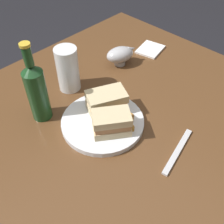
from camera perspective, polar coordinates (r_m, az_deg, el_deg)
name	(u,v)px	position (r m, az deg, el deg)	size (l,w,h in m)	color
ground_plane	(118,213)	(1.48, 1.20, -20.68)	(6.00, 6.00, 0.00)	black
dining_table	(119,175)	(1.15, 1.47, -13.22)	(1.08, 1.00, 0.73)	brown
plate	(103,122)	(0.83, -2.00, -2.12)	(0.25, 0.25, 0.02)	white
sandwich_half_left	(112,123)	(0.77, -0.10, -2.29)	(0.13, 0.12, 0.07)	beige
sandwich_half_right	(107,101)	(0.83, -1.17, 2.32)	(0.14, 0.12, 0.07)	beige
potato_wedge_front	(129,126)	(0.79, 3.55, -2.93)	(0.04, 0.02, 0.02)	#B77F33
potato_wedge_middle	(114,119)	(0.81, 0.39, -1.56)	(0.04, 0.02, 0.02)	gold
potato_wedge_back	(125,115)	(0.82, 2.77, -0.56)	(0.05, 0.02, 0.02)	#AD702D
potato_wedge_left_edge	(114,113)	(0.83, 0.41, -0.16)	(0.04, 0.02, 0.02)	gold
potato_wedge_right_edge	(119,113)	(0.83, 1.52, -0.14)	(0.04, 0.02, 0.02)	gold
potato_wedge_stray	(116,114)	(0.82, 0.91, -0.36)	(0.05, 0.02, 0.02)	#AD702D
pint_glass	(68,72)	(0.93, -9.33, 8.47)	(0.08, 0.08, 0.16)	white
gravy_boat	(120,55)	(1.05, 1.77, 12.13)	(0.13, 0.10, 0.07)	#B7B7BC
cider_bottle	(37,90)	(0.82, -15.77, 4.44)	(0.06, 0.06, 0.26)	#19421E
napkin	(150,49)	(1.17, 8.16, 13.08)	(0.11, 0.09, 0.01)	white
fork	(177,151)	(0.78, 13.75, -8.15)	(0.18, 0.02, 0.01)	silver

